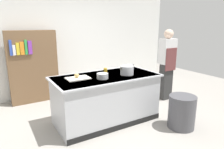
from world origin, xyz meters
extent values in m
plane|color=#9E9991|center=(0.00, 0.00, 0.00)|extent=(10.00, 10.00, 0.00)
cube|color=white|center=(0.00, 2.10, 1.50)|extent=(6.40, 0.12, 3.00)
cube|color=#B7BABF|center=(0.00, 0.00, 0.45)|extent=(1.90, 0.90, 0.90)
cube|color=#B7BABF|center=(0.00, 0.00, 0.89)|extent=(1.98, 0.98, 0.03)
cube|color=black|center=(0.00, -0.46, 0.05)|extent=(1.90, 0.01, 0.10)
cube|color=silver|center=(-0.53, 0.07, 0.91)|extent=(0.40, 0.28, 0.02)
sphere|color=tan|center=(-0.55, 0.07, 0.96)|extent=(0.08, 0.08, 0.08)
cylinder|color=#B7BABF|center=(0.39, -0.12, 0.98)|extent=(0.25, 0.25, 0.17)
cube|color=black|center=(0.25, -0.12, 1.04)|extent=(0.04, 0.02, 0.01)
cube|color=black|center=(0.53, -0.12, 1.04)|extent=(0.04, 0.02, 0.01)
cylinder|color=#99999E|center=(0.68, 0.20, 0.96)|extent=(0.14, 0.14, 0.11)
cube|color=black|center=(0.59, 0.20, 1.00)|extent=(0.04, 0.02, 0.01)
cube|color=black|center=(0.77, 0.20, 1.00)|extent=(0.04, 0.02, 0.01)
cylinder|color=#B7BABF|center=(-0.15, -0.14, 0.95)|extent=(0.20, 0.20, 0.10)
cylinder|color=yellow|center=(0.10, 0.19, 0.95)|extent=(0.07, 0.07, 0.10)
cylinder|color=#4C4C51|center=(1.03, -0.94, 0.30)|extent=(0.47, 0.47, 0.60)
cube|color=#2F2F2F|center=(1.85, 0.28, 0.45)|extent=(0.28, 0.20, 0.90)
cube|color=silver|center=(1.85, 0.28, 1.20)|extent=(0.38, 0.24, 0.60)
sphere|color=beige|center=(1.85, 0.28, 1.61)|extent=(0.22, 0.22, 0.22)
cube|color=brown|center=(1.85, 0.16, 1.02)|extent=(0.34, 0.02, 0.54)
cube|color=brown|center=(-0.97, 1.80, 0.85)|extent=(1.10, 0.28, 1.70)
cube|color=#3351B7|center=(-1.42, 1.64, 1.34)|extent=(0.05, 0.03, 0.33)
cube|color=white|center=(-1.35, 1.64, 1.29)|extent=(0.06, 0.03, 0.22)
cube|color=yellow|center=(-1.28, 1.64, 1.31)|extent=(0.07, 0.03, 0.27)
cube|color=orange|center=(-1.19, 1.64, 1.32)|extent=(0.08, 0.03, 0.28)
cube|color=green|center=(-1.11, 1.64, 1.34)|extent=(0.05, 0.03, 0.33)
cube|color=purple|center=(-1.03, 1.64, 1.33)|extent=(0.08, 0.03, 0.30)
camera|label=1|loc=(-1.76, -3.17, 1.83)|focal=32.25mm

